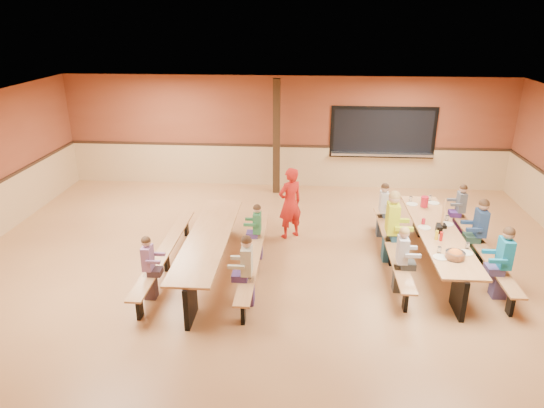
{
  "coord_description": "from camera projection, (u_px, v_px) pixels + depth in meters",
  "views": [
    {
      "loc": [
        0.59,
        -7.89,
        4.51
      ],
      "look_at": [
        -0.03,
        0.59,
        1.15
      ],
      "focal_mm": 32.0,
      "sensor_mm": 36.0,
      "label": 1
    }
  ],
  "objects": [
    {
      "name": "ground",
      "position": [
        272.0,
        273.0,
        9.01
      ],
      "size": [
        12.0,
        12.0,
        0.0
      ],
      "primitive_type": "plane",
      "color": "#A46B3E",
      "rests_on": "ground"
    },
    {
      "name": "room_envelope",
      "position": [
        272.0,
        240.0,
        8.76
      ],
      "size": [
        12.04,
        10.04,
        3.02
      ],
      "color": "brown",
      "rests_on": "ground"
    },
    {
      "name": "kitchen_pass_through",
      "position": [
        383.0,
        135.0,
        12.89
      ],
      "size": [
        2.78,
        0.28,
        1.38
      ],
      "color": "black",
      "rests_on": "ground"
    },
    {
      "name": "structural_post",
      "position": [
        276.0,
        138.0,
        12.56
      ],
      "size": [
        0.18,
        0.18,
        3.0
      ],
      "primitive_type": "cube",
      "color": "black",
      "rests_on": "ground"
    },
    {
      "name": "cafeteria_table_main",
      "position": [
        437.0,
        241.0,
        9.09
      ],
      "size": [
        1.91,
        3.7,
        0.74
      ],
      "color": "#B67B48",
      "rests_on": "ground"
    },
    {
      "name": "cafeteria_table_second",
      "position": [
        209.0,
        246.0,
        8.89
      ],
      "size": [
        1.91,
        3.7,
        0.74
      ],
      "color": "#B67B48",
      "rests_on": "ground"
    },
    {
      "name": "seated_child_white_left",
      "position": [
        401.0,
        260.0,
        8.24
      ],
      "size": [
        0.36,
        0.29,
        1.19
      ],
      "primitive_type": null,
      "color": "silver",
      "rests_on": "ground"
    },
    {
      "name": "seated_adult_yellow",
      "position": [
        392.0,
        227.0,
        9.24
      ],
      "size": [
        0.47,
        0.38,
        1.41
      ],
      "primitive_type": null,
      "color": "#CAE21E",
      "rests_on": "ground"
    },
    {
      "name": "seated_child_grey_left",
      "position": [
        383.0,
        210.0,
        10.33
      ],
      "size": [
        0.35,
        0.29,
        1.18
      ],
      "primitive_type": null,
      "color": "silver",
      "rests_on": "ground"
    },
    {
      "name": "seated_child_teal_right",
      "position": [
        503.0,
        263.0,
        8.05
      ],
      "size": [
        0.4,
        0.33,
        1.27
      ],
      "primitive_type": null,
      "color": "#1478A0",
      "rests_on": "ground"
    },
    {
      "name": "seated_child_navy_right",
      "position": [
        479.0,
        232.0,
        9.18
      ],
      "size": [
        0.4,
        0.33,
        1.28
      ],
      "primitive_type": null,
      "color": "navy",
      "rests_on": "ground"
    },
    {
      "name": "seated_child_char_right",
      "position": [
        460.0,
        211.0,
        10.36
      ],
      "size": [
        0.34,
        0.28,
        1.14
      ],
      "primitive_type": null,
      "color": "#50545B",
      "rests_on": "ground"
    },
    {
      "name": "seated_child_purple_sec",
      "position": [
        149.0,
        268.0,
        8.04
      ],
      "size": [
        0.33,
        0.27,
        1.13
      ],
      "primitive_type": null,
      "color": "#906092",
      "rests_on": "ground"
    },
    {
      "name": "seated_child_green_sec",
      "position": [
        257.0,
        232.0,
        9.39
      ],
      "size": [
        0.32,
        0.26,
        1.11
      ],
      "primitive_type": null,
      "color": "#2D6E40",
      "rests_on": "ground"
    },
    {
      "name": "seated_child_tan_sec",
      "position": [
        247.0,
        271.0,
        7.86
      ],
      "size": [
        0.37,
        0.3,
        1.22
      ],
      "primitive_type": null,
      "color": "#BAB596",
      "rests_on": "ground"
    },
    {
      "name": "standing_woman",
      "position": [
        290.0,
        203.0,
        10.21
      ],
      "size": [
        0.68,
        0.63,
        1.55
      ],
      "primitive_type": "imported",
      "rotation": [
        0.0,
        0.0,
        3.77
      ],
      "color": "red",
      "rests_on": "ground"
    },
    {
      "name": "punch_pitcher",
      "position": [
        424.0,
        202.0,
        10.08
      ],
      "size": [
        0.16,
        0.16,
        0.22
      ],
      "primitive_type": "cylinder",
      "color": "red",
      "rests_on": "cafeteria_table_main"
    },
    {
      "name": "chip_bowl",
      "position": [
        455.0,
        254.0,
        7.95
      ],
      "size": [
        0.32,
        0.32,
        0.15
      ],
      "primitive_type": null,
      "color": "orange",
      "rests_on": "cafeteria_table_main"
    },
    {
      "name": "napkin_dispenser",
      "position": [
        439.0,
        229.0,
        8.9
      ],
      "size": [
        0.1,
        0.14,
        0.13
      ],
      "primitive_type": "cube",
      "color": "black",
      "rests_on": "cafeteria_table_main"
    },
    {
      "name": "condiment_mustard",
      "position": [
        437.0,
        235.0,
        8.62
      ],
      "size": [
        0.06,
        0.06,
        0.17
      ],
      "primitive_type": "cylinder",
      "color": "yellow",
      "rests_on": "cafeteria_table_main"
    },
    {
      "name": "condiment_ketchup",
      "position": [
        441.0,
        236.0,
        8.57
      ],
      "size": [
        0.06,
        0.06,
        0.17
      ],
      "primitive_type": "cylinder",
      "color": "#B2140F",
      "rests_on": "cafeteria_table_main"
    },
    {
      "name": "table_paddle",
      "position": [
        442.0,
        221.0,
        9.1
      ],
      "size": [
        0.16,
        0.16,
        0.56
      ],
      "color": "black",
      "rests_on": "cafeteria_table_main"
    },
    {
      "name": "place_settings",
      "position": [
        439.0,
        228.0,
        8.99
      ],
      "size": [
        0.65,
        3.3,
        0.11
      ],
      "primitive_type": null,
      "color": "beige",
      "rests_on": "cafeteria_table_main"
    }
  ]
}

